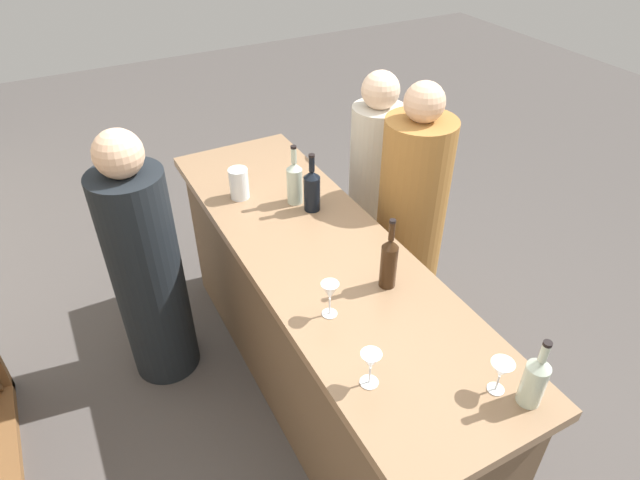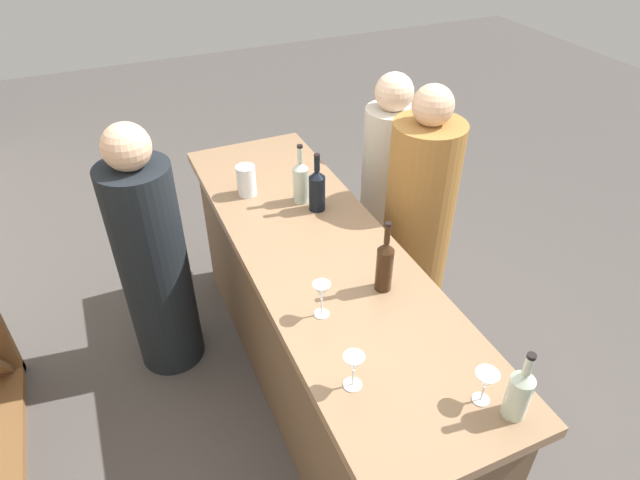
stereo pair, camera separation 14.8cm
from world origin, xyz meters
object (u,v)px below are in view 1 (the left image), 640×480
(person_center_guest, at_px, (409,232))
(person_right_guest, at_px, (147,272))
(wine_glass_near_left, at_px, (501,370))
(person_left_guest, at_px, (374,190))
(wine_bottle_leftmost_clear_pale, at_px, (535,380))
(water_pitcher, at_px, (239,183))
(wine_bottle_center_near_black, at_px, (312,189))
(wine_glass_near_center, at_px, (330,292))
(wine_bottle_second_right_clear_pale, at_px, (295,181))
(wine_bottle_second_left_amber_brown, at_px, (389,261))
(wine_glass_near_right, at_px, (371,362))

(person_center_guest, height_order, person_right_guest, person_center_guest)
(wine_glass_near_left, xyz_separation_m, person_left_guest, (1.69, -0.61, -0.39))
(wine_bottle_leftmost_clear_pale, bearing_deg, water_pitcher, 12.92)
(person_left_guest, bearing_deg, water_pitcher, 5.03)
(wine_bottle_center_near_black, height_order, person_right_guest, person_right_guest)
(wine_glass_near_center, xyz_separation_m, person_right_guest, (0.97, 0.53, -0.41))
(wine_bottle_center_near_black, distance_m, wine_glass_near_left, 1.28)
(wine_bottle_second_right_clear_pale, xyz_separation_m, person_left_guest, (0.31, -0.70, -0.42))
(wine_bottle_second_right_clear_pale, distance_m, person_right_guest, 0.89)
(wine_bottle_second_left_amber_brown, distance_m, wine_bottle_second_right_clear_pale, 0.76)
(person_right_guest, bearing_deg, wine_glass_near_right, -55.64)
(person_left_guest, bearing_deg, wine_bottle_second_right_clear_pale, 20.80)
(wine_glass_near_right, bearing_deg, wine_bottle_second_left_amber_brown, -40.29)
(wine_bottle_second_right_clear_pale, relative_size, wine_glass_near_right, 2.17)
(water_pitcher, bearing_deg, wine_bottle_leftmost_clear_pale, -167.08)
(wine_bottle_second_right_clear_pale, relative_size, person_right_guest, 0.22)
(wine_glass_near_right, xyz_separation_m, person_left_guest, (1.47, -0.98, -0.40))
(wine_bottle_second_right_clear_pale, xyz_separation_m, wine_glass_near_right, (-1.16, 0.28, -0.01))
(wine_glass_near_left, distance_m, person_left_guest, 1.85)
(water_pitcher, height_order, person_right_guest, person_right_guest)
(wine_glass_near_left, xyz_separation_m, wine_glass_near_center, (0.58, 0.32, 0.02))
(wine_glass_near_center, bearing_deg, water_pitcher, -0.43)
(water_pitcher, xyz_separation_m, person_left_guest, (0.13, -0.93, -0.38))
(person_left_guest, bearing_deg, person_center_guest, 74.17)
(wine_glass_near_center, distance_m, wine_glass_near_right, 0.36)
(wine_glass_near_right, distance_m, person_left_guest, 1.81)
(wine_bottle_leftmost_clear_pale, relative_size, wine_bottle_center_near_black, 0.91)
(wine_glass_near_center, relative_size, wine_glass_near_right, 1.08)
(wine_bottle_leftmost_clear_pale, bearing_deg, person_center_guest, -19.19)
(wine_glass_near_center, distance_m, water_pitcher, 0.98)
(wine_bottle_leftmost_clear_pale, xyz_separation_m, wine_bottle_center_near_black, (1.37, 0.10, 0.01))
(wine_bottle_second_left_amber_brown, relative_size, person_center_guest, 0.21)
(wine_bottle_leftmost_clear_pale, height_order, wine_bottle_second_left_amber_brown, wine_bottle_second_left_amber_brown)
(water_pitcher, xyz_separation_m, person_right_guest, (-0.01, 0.54, -0.37))
(wine_glass_near_right, xyz_separation_m, person_center_guest, (0.93, -0.86, -0.35))
(wine_glass_near_left, bearing_deg, wine_bottle_second_left_amber_brown, 2.37)
(wine_bottle_second_right_clear_pale, bearing_deg, wine_bottle_second_left_amber_brown, -175.78)
(wine_bottle_center_near_black, height_order, person_left_guest, person_left_guest)
(person_center_guest, bearing_deg, wine_bottle_second_right_clear_pale, -32.71)
(wine_bottle_center_near_black, height_order, wine_glass_near_center, wine_bottle_center_near_black)
(wine_bottle_second_right_clear_pale, height_order, wine_glass_near_center, wine_bottle_second_right_clear_pale)
(wine_glass_near_right, bearing_deg, wine_bottle_second_right_clear_pale, -13.65)
(wine_glass_near_center, height_order, person_right_guest, person_right_guest)
(wine_bottle_center_near_black, xyz_separation_m, wine_glass_near_center, (-0.70, 0.29, -0.00))
(wine_glass_near_center, xyz_separation_m, water_pitcher, (0.98, -0.01, -0.03))
(wine_bottle_second_left_amber_brown, bearing_deg, wine_glass_near_left, -177.63)
(person_left_guest, bearing_deg, wine_glass_near_right, 53.15)
(wine_bottle_leftmost_clear_pale, relative_size, wine_bottle_second_right_clear_pale, 0.88)
(person_center_guest, bearing_deg, water_pitcher, -37.51)
(wine_glass_near_left, height_order, water_pitcher, water_pitcher)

